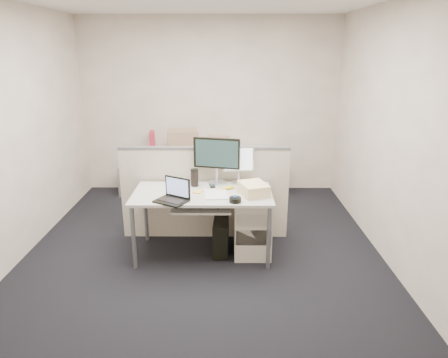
{
  "coord_description": "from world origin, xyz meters",
  "views": [
    {
      "loc": [
        0.26,
        -4.06,
        2.21
      ],
      "look_at": [
        0.23,
        0.15,
        0.84
      ],
      "focal_mm": 32.0,
      "sensor_mm": 36.0,
      "label": 1
    }
  ],
  "objects_px": {
    "monitor_main": "(217,161)",
    "laptop": "(171,191)",
    "desk": "(202,198)",
    "desk_phone": "(258,190)"
  },
  "relations": [
    {
      "from": "monitor_main",
      "to": "laptop",
      "type": "distance_m",
      "value": 0.77
    },
    {
      "from": "monitor_main",
      "to": "desk_phone",
      "type": "xyz_separation_m",
      "value": [
        0.45,
        -0.32,
        -0.24
      ]
    },
    {
      "from": "desk_phone",
      "to": "monitor_main",
      "type": "bearing_deg",
      "value": 148.81
    },
    {
      "from": "desk",
      "to": "monitor_main",
      "type": "height_order",
      "value": "monitor_main"
    },
    {
      "from": "monitor_main",
      "to": "desk_phone",
      "type": "distance_m",
      "value": 0.6
    },
    {
      "from": "desk",
      "to": "laptop",
      "type": "xyz_separation_m",
      "value": [
        -0.3,
        -0.28,
        0.18
      ]
    },
    {
      "from": "monitor_main",
      "to": "laptop",
      "type": "relative_size",
      "value": 1.73
    },
    {
      "from": "desk",
      "to": "laptop",
      "type": "relative_size",
      "value": 4.85
    },
    {
      "from": "monitor_main",
      "to": "laptop",
      "type": "height_order",
      "value": "monitor_main"
    },
    {
      "from": "desk_phone",
      "to": "laptop",
      "type": "bearing_deg",
      "value": -158.6
    }
  ]
}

